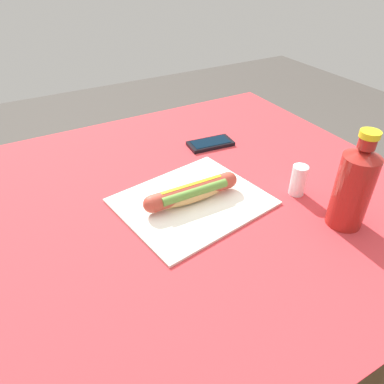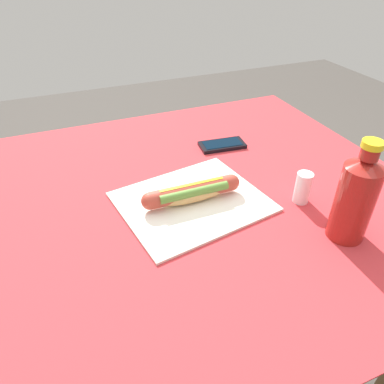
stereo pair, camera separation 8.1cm
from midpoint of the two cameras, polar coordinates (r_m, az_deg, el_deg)
ground_plane at (r=1.42m, az=1.96°, el=-25.74°), size 6.00×6.00×0.00m
dining_table at (r=0.93m, az=2.72°, el=-7.08°), size 1.08×0.99×0.75m
paper_wrapper at (r=0.82m, az=2.81°, el=-1.63°), size 0.35×0.31×0.01m
hot_dog at (r=0.81m, az=2.89°, el=-0.13°), size 0.23×0.05×0.05m
cell_phone at (r=1.06m, az=6.99°, el=7.35°), size 0.14×0.08×0.01m
soda_bottle at (r=0.77m, az=27.25°, el=-0.91°), size 0.07×0.07×0.21m
salt_shaker at (r=0.86m, az=19.73°, el=0.55°), size 0.04×0.04×0.07m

